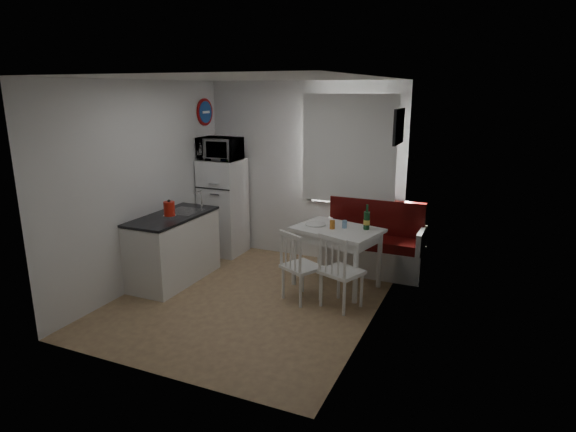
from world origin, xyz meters
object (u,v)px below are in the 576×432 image
(microwave, at_px, (220,149))
(chair_right, at_px, (340,264))
(kitchen_counter, at_px, (174,248))
(chair_left, at_px, (299,260))
(kettle, at_px, (169,209))
(wine_bottle, at_px, (367,217))
(bench, at_px, (372,249))
(dining_table, at_px, (337,235))
(fridge, at_px, (224,207))

(microwave, bearing_deg, chair_right, -27.68)
(kitchen_counter, distance_m, chair_right, 2.28)
(chair_left, height_order, kettle, kettle)
(microwave, bearing_deg, wine_bottle, -10.16)
(kitchen_counter, relative_size, kettle, 5.88)
(bench, bearing_deg, dining_table, -113.64)
(wine_bottle, bearing_deg, bench, 94.87)
(chair_right, height_order, kettle, kettle)
(dining_table, bearing_deg, microwave, 179.72)
(bench, relative_size, chair_right, 2.58)
(dining_table, bearing_deg, wine_bottle, 30.25)
(microwave, bearing_deg, kettle, -88.68)
(bench, distance_m, wine_bottle, 0.85)
(kitchen_counter, bearing_deg, chair_right, 0.20)
(dining_table, bearing_deg, chair_left, -96.45)
(dining_table, xyz_separation_m, microwave, (-2.01, 0.52, 0.94))
(fridge, bearing_deg, dining_table, -15.91)
(kettle, relative_size, wine_bottle, 0.70)
(fridge, bearing_deg, chair_right, -28.66)
(bench, bearing_deg, wine_bottle, -85.13)
(microwave, bearing_deg, dining_table, -14.58)
(kitchen_counter, relative_size, dining_table, 1.11)
(dining_table, relative_size, kettle, 5.29)
(dining_table, relative_size, wine_bottle, 3.71)
(wine_bottle, bearing_deg, chair_right, -97.47)
(kitchen_counter, relative_size, microwave, 2.19)
(kitchen_counter, height_order, bench, kitchen_counter)
(bench, xyz_separation_m, microwave, (-2.31, -0.16, 1.30))
(kettle, bearing_deg, chair_right, 3.07)
(kitchen_counter, bearing_deg, microwave, 89.06)
(kettle, bearing_deg, dining_table, 21.56)
(kitchen_counter, xyz_separation_m, bench, (2.33, 1.36, -0.12))
(kitchen_counter, height_order, chair_right, kitchen_counter)
(dining_table, height_order, kettle, kettle)
(microwave, distance_m, kettle, 1.44)
(dining_table, height_order, wine_bottle, wine_bottle)
(fridge, distance_m, kettle, 1.39)
(kitchen_counter, distance_m, fridge, 1.27)
(wine_bottle, bearing_deg, kettle, -159.26)
(chair_left, bearing_deg, dining_table, 97.17)
(kitchen_counter, distance_m, wine_bottle, 2.55)
(bench, distance_m, microwave, 2.66)
(dining_table, height_order, fridge, fridge)
(chair_right, bearing_deg, kitchen_counter, -158.37)
(chair_left, bearing_deg, fridge, 172.94)
(kitchen_counter, height_order, microwave, microwave)
(bench, distance_m, chair_left, 1.47)
(chair_right, relative_size, fridge, 0.37)
(bench, bearing_deg, chair_left, -112.24)
(chair_left, height_order, fridge, fridge)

